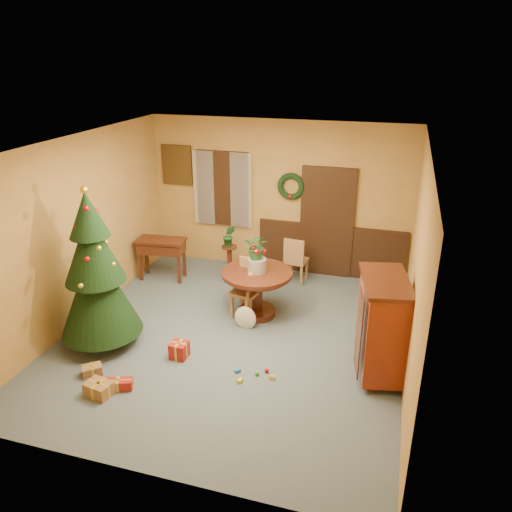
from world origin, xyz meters
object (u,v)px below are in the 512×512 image
at_px(writing_desk, 161,249).
at_px(sideboard, 382,324).
at_px(dining_table, 257,285).
at_px(chair_near, 248,286).
at_px(christmas_tree, 95,273).

height_order(writing_desk, sideboard, sideboard).
relative_size(dining_table, sideboard, 0.82).
height_order(chair_near, christmas_tree, christmas_tree).
xyz_separation_m(christmas_tree, sideboard, (3.94, 0.40, -0.40)).
relative_size(writing_desk, sideboard, 0.67).
relative_size(christmas_tree, writing_desk, 2.58).
height_order(chair_near, sideboard, sideboard).
bearing_deg(sideboard, writing_desk, 155.10).
bearing_deg(sideboard, dining_table, 152.24).
distance_m(chair_near, sideboard, 2.39).
xyz_separation_m(chair_near, christmas_tree, (-1.80, -1.44, 0.63)).
relative_size(chair_near, writing_desk, 1.02).
relative_size(dining_table, christmas_tree, 0.47).
xyz_separation_m(dining_table, christmas_tree, (-1.94, -1.46, 0.59)).
distance_m(dining_table, chair_near, 0.15).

